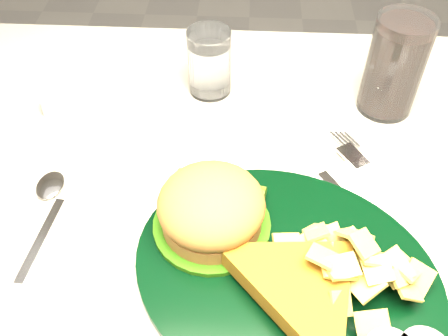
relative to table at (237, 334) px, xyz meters
The scene contains 8 objects.
table is the anchor object (origin of this frame).
dinner_plate 0.43m from the table, 63.66° to the right, with size 0.35×0.29×0.08m, color black, non-canonical shape.
water_glass 0.49m from the table, 104.49° to the left, with size 0.07×0.07×0.10m, color white.
cola_glass 0.53m from the table, 43.96° to the left, with size 0.08×0.08×0.15m, color black.
fork_napkin 0.41m from the table, ahead, with size 0.15×0.19×0.01m, color white, non-canonical shape.
spoon 0.45m from the table, 163.24° to the right, with size 0.04×0.16×0.01m, color silver, non-canonical shape.
ramekin 0.51m from the table, 150.47° to the left, with size 0.04×0.04×0.03m, color silver.
wrapped_straw 0.43m from the table, 87.18° to the left, with size 0.21×0.07×0.01m, color white, non-canonical shape.
Camera 1 is at (-0.00, -0.40, 1.24)m, focal length 40.00 mm.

